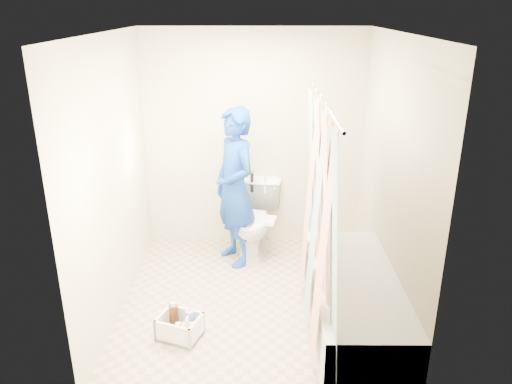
{
  "coord_description": "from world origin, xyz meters",
  "views": [
    {
      "loc": [
        0.06,
        -4.03,
        2.61
      ],
      "look_at": [
        0.03,
        0.37,
        0.95
      ],
      "focal_mm": 35.0,
      "sensor_mm": 36.0,
      "label": 1
    }
  ],
  "objects_px": {
    "cleaning_caddy": "(181,328)",
    "bathtub": "(353,301)",
    "toilet": "(255,220)",
    "plumber": "(235,188)"
  },
  "relations": [
    {
      "from": "cleaning_caddy",
      "to": "plumber",
      "type": "bearing_deg",
      "value": 94.36
    },
    {
      "from": "bathtub",
      "to": "toilet",
      "type": "bearing_deg",
      "value": 121.04
    },
    {
      "from": "toilet",
      "to": "plumber",
      "type": "height_order",
      "value": "plumber"
    },
    {
      "from": "toilet",
      "to": "cleaning_caddy",
      "type": "distance_m",
      "value": 1.67
    },
    {
      "from": "bathtub",
      "to": "toilet",
      "type": "xyz_separation_m",
      "value": [
        -0.83,
        1.38,
        0.13
      ]
    },
    {
      "from": "cleaning_caddy",
      "to": "bathtub",
      "type": "bearing_deg",
      "value": 26.28
    },
    {
      "from": "toilet",
      "to": "cleaning_caddy",
      "type": "xyz_separation_m",
      "value": [
        -0.61,
        -1.52,
        -0.3
      ]
    },
    {
      "from": "plumber",
      "to": "bathtub",
      "type": "bearing_deg",
      "value": 10.56
    },
    {
      "from": "bathtub",
      "to": "cleaning_caddy",
      "type": "distance_m",
      "value": 1.46
    },
    {
      "from": "toilet",
      "to": "plumber",
      "type": "bearing_deg",
      "value": -128.43
    }
  ]
}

